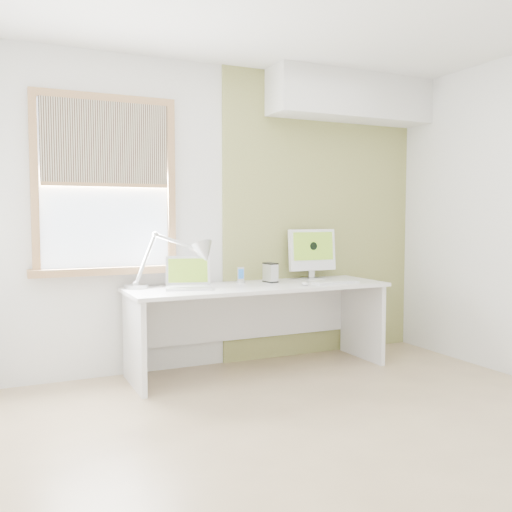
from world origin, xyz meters
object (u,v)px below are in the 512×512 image
desk_lamp (191,258)px  external_drive (270,273)px  desk (255,307)px  laptop (188,280)px  imac (312,251)px

desk_lamp → external_drive: (0.71, -0.02, -0.15)m
desk → laptop: 0.65m
laptop → external_drive: laptop is taller
desk_lamp → imac: bearing=3.7°
desk_lamp → laptop: size_ratio=1.86×
laptop → external_drive: (0.77, 0.07, 0.02)m
laptop → imac: 1.27m
desk → desk_lamp: bearing=170.3°
desk → external_drive: size_ratio=12.92×
desk → desk_lamp: desk_lamp is taller
desk → laptop: (-0.59, -0.00, 0.26)m
laptop → imac: (1.25, 0.17, 0.19)m
desk → imac: size_ratio=4.75×
desk → laptop: bearing=-179.7°
laptop → imac: imac is taller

